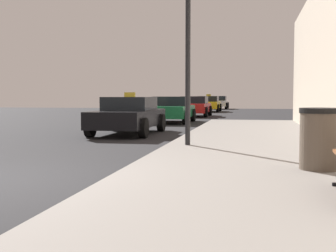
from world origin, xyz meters
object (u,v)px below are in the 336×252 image
object	(u,v)px
car_black	(129,115)
car_green	(171,109)
street_lamp	(188,25)
trash_bin	(320,139)
car_white	(218,102)
car_yellow	(208,104)
car_red	(194,106)

from	to	relation	value
car_black	car_green	bearing A→B (deg)	-91.99
street_lamp	car_black	size ratio (longest dim) A/B	0.96
trash_bin	car_green	world-z (taller)	car_green
trash_bin	street_lamp	xyz separation A→B (m)	(-2.58, 3.14, 2.32)
street_lamp	car_white	distance (m)	34.72
car_green	car_white	xyz separation A→B (m)	(0.42, 23.40, -0.00)
street_lamp	car_black	world-z (taller)	street_lamp
trash_bin	car_green	size ratio (longest dim) A/B	0.24
trash_bin	street_lamp	world-z (taller)	street_lamp
trash_bin	car_black	distance (m)	9.19
car_yellow	street_lamp	bearing A→B (deg)	94.73
car_black	car_yellow	distance (m)	22.13
car_red	trash_bin	bearing A→B (deg)	102.84
car_red	car_yellow	world-z (taller)	car_yellow
trash_bin	car_black	size ratio (longest dim) A/B	0.23
trash_bin	car_white	distance (m)	38.00
car_green	car_red	world-z (taller)	same
car_yellow	car_white	size ratio (longest dim) A/B	1.03
car_black	car_red	world-z (taller)	car_black
street_lamp	car_yellow	size ratio (longest dim) A/B	0.99
trash_bin	car_yellow	xyz separation A→B (m)	(-4.77, 29.66, 0.01)
street_lamp	car_red	xyz separation A→B (m)	(-2.23, 17.93, -2.32)
car_green	car_white	size ratio (longest dim) A/B	1.00
car_green	street_lamp	bearing A→B (deg)	102.39
trash_bin	car_red	xyz separation A→B (m)	(-4.80, 21.08, 0.01)
car_black	car_white	world-z (taller)	car_black
trash_bin	car_yellow	size ratio (longest dim) A/B	0.24
car_black	car_green	size ratio (longest dim) A/B	1.05
street_lamp	car_black	distance (m)	5.64
car_yellow	car_white	world-z (taller)	car_yellow
car_green	car_white	distance (m)	23.41
car_black	car_green	xyz separation A→B (m)	(0.24, 6.79, -0.00)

